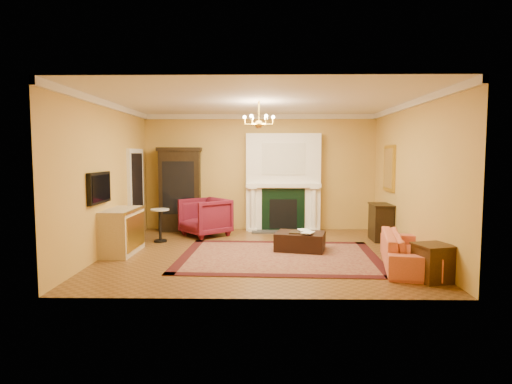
{
  "coord_description": "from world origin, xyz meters",
  "views": [
    {
      "loc": [
        0.09,
        -8.42,
        1.96
      ],
      "look_at": [
        -0.06,
        0.3,
        1.2
      ],
      "focal_mm": 30.0,
      "sensor_mm": 36.0,
      "label": 1
    }
  ],
  "objects_px": {
    "commode": "(122,231)",
    "leather_ottoman": "(300,241)",
    "china_cabinet": "(180,191)",
    "pedestal_table": "(160,223)",
    "end_table": "(433,264)",
    "wingback_armchair": "(205,215)",
    "console_table": "(381,223)",
    "coral_sofa": "(408,245)"
  },
  "relations": [
    {
      "from": "pedestal_table",
      "to": "console_table",
      "type": "distance_m",
      "value": 5.02
    },
    {
      "from": "pedestal_table",
      "to": "coral_sofa",
      "type": "height_order",
      "value": "coral_sofa"
    },
    {
      "from": "wingback_armchair",
      "to": "coral_sofa",
      "type": "relative_size",
      "value": 0.49
    },
    {
      "from": "wingback_armchair",
      "to": "coral_sofa",
      "type": "height_order",
      "value": "wingback_armchair"
    },
    {
      "from": "china_cabinet",
      "to": "pedestal_table",
      "type": "distance_m",
      "value": 1.58
    },
    {
      "from": "commode",
      "to": "coral_sofa",
      "type": "xyz_separation_m",
      "value": [
        5.34,
        -0.97,
        -0.05
      ]
    },
    {
      "from": "coral_sofa",
      "to": "wingback_armchair",
      "type": "bearing_deg",
      "value": 65.98
    },
    {
      "from": "coral_sofa",
      "to": "leather_ottoman",
      "type": "bearing_deg",
      "value": 66.53
    },
    {
      "from": "pedestal_table",
      "to": "end_table",
      "type": "distance_m",
      "value": 5.75
    },
    {
      "from": "china_cabinet",
      "to": "end_table",
      "type": "distance_m",
      "value": 6.52
    },
    {
      "from": "console_table",
      "to": "commode",
      "type": "bearing_deg",
      "value": -164.52
    },
    {
      "from": "console_table",
      "to": "end_table",
      "type": "bearing_deg",
      "value": -89.67
    },
    {
      "from": "pedestal_table",
      "to": "console_table",
      "type": "xyz_separation_m",
      "value": [
        5.01,
        0.26,
        -0.03
      ]
    },
    {
      "from": "china_cabinet",
      "to": "pedestal_table",
      "type": "height_order",
      "value": "china_cabinet"
    },
    {
      "from": "wingback_armchair",
      "to": "end_table",
      "type": "bearing_deg",
      "value": 6.84
    },
    {
      "from": "commode",
      "to": "end_table",
      "type": "distance_m",
      "value": 5.74
    },
    {
      "from": "wingback_armchair",
      "to": "console_table",
      "type": "height_order",
      "value": "wingback_armchair"
    },
    {
      "from": "commode",
      "to": "leather_ottoman",
      "type": "relative_size",
      "value": 1.23
    },
    {
      "from": "china_cabinet",
      "to": "pedestal_table",
      "type": "xyz_separation_m",
      "value": [
        -0.18,
        -1.45,
        -0.59
      ]
    },
    {
      "from": "commode",
      "to": "console_table",
      "type": "xyz_separation_m",
      "value": [
        5.51,
        1.38,
        -0.04
      ]
    },
    {
      "from": "wingback_armchair",
      "to": "console_table",
      "type": "relative_size",
      "value": 1.24
    },
    {
      "from": "end_table",
      "to": "china_cabinet",
      "type": "bearing_deg",
      "value": 137.48
    },
    {
      "from": "china_cabinet",
      "to": "wingback_armchair",
      "type": "relative_size",
      "value": 2.05
    },
    {
      "from": "console_table",
      "to": "leather_ottoman",
      "type": "bearing_deg",
      "value": -149.04
    },
    {
      "from": "wingback_armchair",
      "to": "console_table",
      "type": "xyz_separation_m",
      "value": [
        4.1,
        -0.5,
        -0.1
      ]
    },
    {
      "from": "china_cabinet",
      "to": "wingback_armchair",
      "type": "xyz_separation_m",
      "value": [
        0.73,
        -0.7,
        -0.52
      ]
    },
    {
      "from": "commode",
      "to": "console_table",
      "type": "bearing_deg",
      "value": 15.28
    },
    {
      "from": "wingback_armchair",
      "to": "pedestal_table",
      "type": "height_order",
      "value": "wingback_armchair"
    },
    {
      "from": "china_cabinet",
      "to": "pedestal_table",
      "type": "relative_size",
      "value": 2.74
    },
    {
      "from": "commode",
      "to": "coral_sofa",
      "type": "height_order",
      "value": "commode"
    },
    {
      "from": "coral_sofa",
      "to": "end_table",
      "type": "height_order",
      "value": "coral_sofa"
    },
    {
      "from": "commode",
      "to": "end_table",
      "type": "xyz_separation_m",
      "value": [
        5.45,
        -1.8,
        -0.17
      ]
    },
    {
      "from": "console_table",
      "to": "pedestal_table",
      "type": "bearing_deg",
      "value": -175.61
    },
    {
      "from": "china_cabinet",
      "to": "leather_ottoman",
      "type": "distance_m",
      "value": 3.78
    },
    {
      "from": "pedestal_table",
      "to": "commode",
      "type": "distance_m",
      "value": 1.23
    },
    {
      "from": "pedestal_table",
      "to": "end_table",
      "type": "height_order",
      "value": "pedestal_table"
    },
    {
      "from": "wingback_armchair",
      "to": "commode",
      "type": "bearing_deg",
      "value": -77.77
    },
    {
      "from": "wingback_armchair",
      "to": "commode",
      "type": "distance_m",
      "value": 2.35
    },
    {
      "from": "wingback_armchair",
      "to": "coral_sofa",
      "type": "distance_m",
      "value": 4.85
    },
    {
      "from": "coral_sofa",
      "to": "console_table",
      "type": "bearing_deg",
      "value": 7.74
    },
    {
      "from": "end_table",
      "to": "leather_ottoman",
      "type": "bearing_deg",
      "value": 131.96
    },
    {
      "from": "coral_sofa",
      "to": "end_table",
      "type": "bearing_deg",
      "value": -160.38
    }
  ]
}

